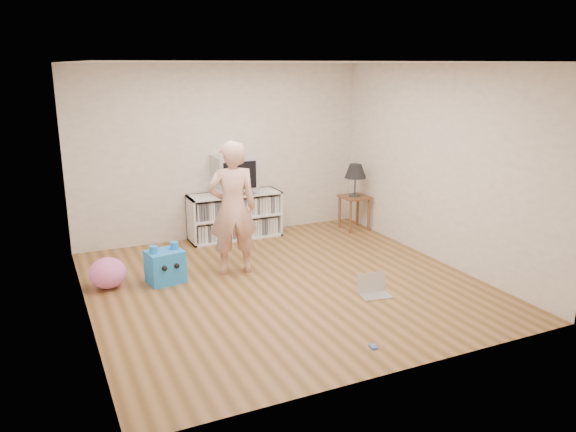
% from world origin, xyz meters
% --- Properties ---
extents(ground, '(4.50, 4.50, 0.00)m').
position_xyz_m(ground, '(0.00, 0.00, 0.00)').
color(ground, brown).
rests_on(ground, ground).
extents(walls, '(4.52, 4.52, 2.60)m').
position_xyz_m(walls, '(0.00, 0.00, 1.30)').
color(walls, beige).
rests_on(walls, ground).
extents(ceiling, '(4.50, 4.50, 0.01)m').
position_xyz_m(ceiling, '(0.00, 0.00, 2.60)').
color(ceiling, white).
rests_on(ceiling, walls).
extents(media_unit, '(1.40, 0.45, 0.70)m').
position_xyz_m(media_unit, '(0.10, 2.04, 0.35)').
color(media_unit, white).
rests_on(media_unit, ground).
extents(dvd_deck, '(0.45, 0.35, 0.07)m').
position_xyz_m(dvd_deck, '(0.10, 2.02, 0.73)').
color(dvd_deck, gray).
rests_on(dvd_deck, media_unit).
extents(crt_tv, '(0.60, 0.53, 0.50)m').
position_xyz_m(crt_tv, '(0.10, 2.02, 1.02)').
color(crt_tv, '#A0A0A5').
rests_on(crt_tv, dvd_deck).
extents(side_table, '(0.42, 0.42, 0.55)m').
position_xyz_m(side_table, '(1.99, 1.65, 0.42)').
color(side_table, brown).
rests_on(side_table, ground).
extents(table_lamp, '(0.34, 0.34, 0.52)m').
position_xyz_m(table_lamp, '(1.99, 1.65, 0.94)').
color(table_lamp, '#333333').
rests_on(table_lamp, side_table).
extents(person, '(0.68, 0.50, 1.69)m').
position_xyz_m(person, '(-0.42, 0.63, 0.85)').
color(person, beige).
rests_on(person, ground).
extents(laptop, '(0.38, 0.32, 0.24)m').
position_xyz_m(laptop, '(0.80, -0.73, 0.06)').
color(laptop, silver).
rests_on(laptop, ground).
extents(playing_cards, '(0.08, 0.10, 0.02)m').
position_xyz_m(playing_cards, '(0.10, -1.80, 0.01)').
color(playing_cards, '#496AC3').
rests_on(playing_cards, ground).
extents(plush_blue, '(0.47, 0.41, 0.49)m').
position_xyz_m(plush_blue, '(-1.29, 0.66, 0.21)').
color(plush_blue, '#1E88EF').
rests_on(plush_blue, ground).
extents(plush_pink, '(0.53, 0.53, 0.37)m').
position_xyz_m(plush_pink, '(-1.95, 0.77, 0.18)').
color(plush_pink, pink).
rests_on(plush_pink, ground).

